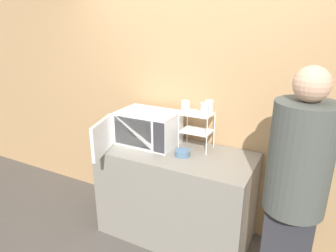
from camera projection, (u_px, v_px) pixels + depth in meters
name	position (u px, v px, depth m)	size (l,w,h in m)	color
wall_back	(193.00, 102.00, 2.99)	(8.00, 0.06, 2.60)	tan
counter	(176.00, 194.00, 2.94)	(1.45, 0.69, 0.91)	gray
microwave	(146.00, 128.00, 2.93)	(0.60, 0.83, 0.33)	silver
dish_rack	(197.00, 123.00, 2.79)	(0.29, 0.21, 0.35)	white
glass_front_left	(185.00, 107.00, 2.73)	(0.08, 0.08, 0.12)	silver
glass_back_right	(209.00, 107.00, 2.74)	(0.08, 0.08, 0.12)	silver
glass_front_right	(205.00, 110.00, 2.66)	(0.08, 0.08, 0.12)	silver
bowl	(182.00, 153.00, 2.71)	(0.14, 0.14, 0.05)	slate
person	(296.00, 185.00, 2.03)	(0.41, 0.41, 1.82)	#2D2D33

